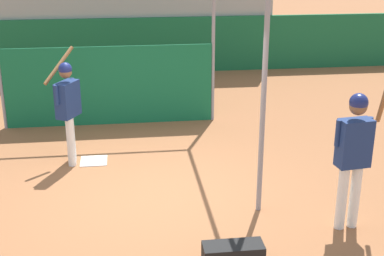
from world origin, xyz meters
name	(u,v)px	position (x,y,z in m)	size (l,w,h in m)	color
ground_plane	(155,194)	(0.00, 0.00, 0.00)	(60.00, 60.00, 0.00)	#935B38
outfield_wall	(137,46)	(0.00, 7.52, 0.76)	(24.00, 0.12, 1.52)	#196038
batting_cage	(108,69)	(-0.67, 2.68, 1.28)	(4.22, 4.00, 3.02)	gray
home_plate	(94,161)	(-0.95, 1.35, 0.01)	(0.44, 0.44, 0.02)	white
player_batter	(68,104)	(-1.30, 1.36, 1.03)	(0.58, 0.92, 1.86)	white
player_waiting	(354,149)	(2.43, -1.26, 1.10)	(0.70, 0.52, 2.06)	white
equipment_bag	(233,255)	(0.78, -1.93, 0.14)	(0.70, 0.28, 0.28)	black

